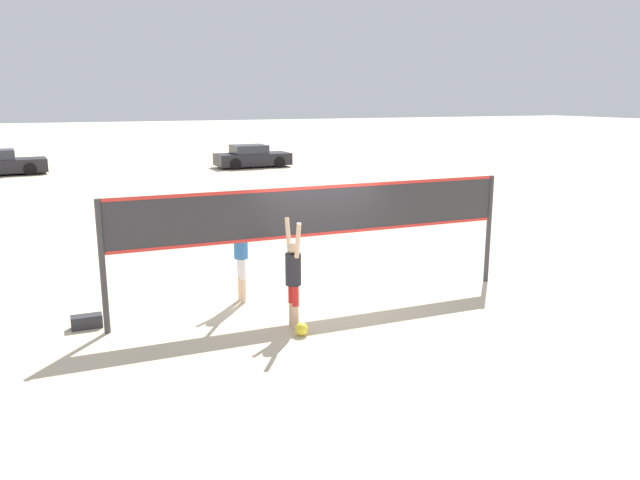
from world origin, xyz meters
name	(u,v)px	position (x,y,z in m)	size (l,w,h in m)	color
ground_plane	(320,303)	(0.00, 0.00, 0.00)	(200.00, 200.00, 0.00)	beige
volleyball_net	(320,219)	(0.00, 0.00, 1.73)	(8.22, 0.11, 2.38)	#38383D
player_spiker	(293,272)	(-0.96, -1.05, 1.03)	(0.28, 0.68, 1.98)	beige
player_blocker	(241,245)	(-1.39, 0.76, 1.17)	(0.28, 0.71, 2.21)	beige
volleyball	(301,329)	(-0.97, -1.45, 0.12)	(0.23, 0.23, 0.23)	yellow
gear_bag	(87,322)	(-4.38, 0.40, 0.12)	(0.53, 0.25, 0.23)	#2D2D33
parked_car_near	(252,157)	(6.06, 24.53, 0.59)	(4.35, 2.10, 1.31)	#232328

